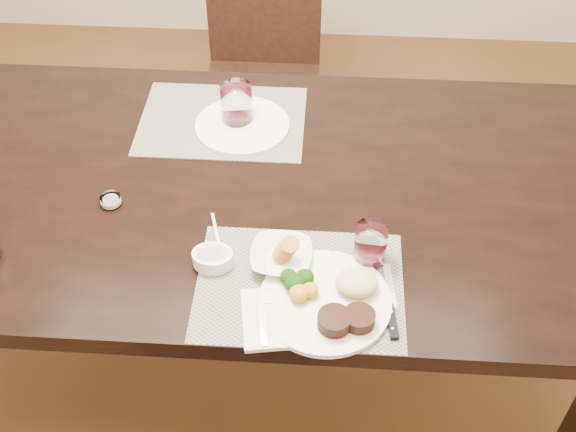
# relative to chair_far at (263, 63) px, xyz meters

# --- Properties ---
(ground_plane) EXTENTS (4.50, 4.50, 0.00)m
(ground_plane) POSITION_rel_chair_far_xyz_m (0.00, -0.93, -0.50)
(ground_plane) COLOR #452716
(ground_plane) RESTS_ON ground
(dining_table) EXTENTS (2.00, 1.00, 0.75)m
(dining_table) POSITION_rel_chair_far_xyz_m (0.00, -0.93, 0.16)
(dining_table) COLOR black
(dining_table) RESTS_ON ground
(chair_far) EXTENTS (0.42, 0.42, 0.90)m
(chair_far) POSITION_rel_chair_far_xyz_m (0.00, 0.00, 0.00)
(chair_far) COLOR black
(chair_far) RESTS_ON ground
(placemat_near) EXTENTS (0.46, 0.34, 0.00)m
(placemat_near) POSITION_rel_chair_far_xyz_m (0.20, -1.26, 0.25)
(placemat_near) COLOR slate
(placemat_near) RESTS_ON dining_table
(placemat_far) EXTENTS (0.46, 0.34, 0.00)m
(placemat_far) POSITION_rel_chair_far_xyz_m (-0.05, -0.68, 0.25)
(placemat_far) COLOR slate
(placemat_far) RESTS_ON dining_table
(dinner_plate) EXTENTS (0.29, 0.29, 0.05)m
(dinner_plate) POSITION_rel_chair_far_xyz_m (0.27, -1.31, 0.27)
(dinner_plate) COLOR white
(dinner_plate) RESTS_ON placemat_near
(napkin_fork) EXTENTS (0.11, 0.17, 0.02)m
(napkin_fork) POSITION_rel_chair_far_xyz_m (0.13, -1.36, 0.26)
(napkin_fork) COLOR white
(napkin_fork) RESTS_ON placemat_near
(steak_knife) EXTENTS (0.03, 0.21, 0.01)m
(steak_knife) POSITION_rel_chair_far_xyz_m (0.40, -1.33, 0.26)
(steak_knife) COLOR white
(steak_knife) RESTS_ON placemat_near
(cracker_bowl) EXTENTS (0.15, 0.15, 0.06)m
(cracker_bowl) POSITION_rel_chair_far_xyz_m (0.16, -1.20, 0.27)
(cracker_bowl) COLOR white
(cracker_bowl) RESTS_ON placemat_near
(sauce_ramekin) EXTENTS (0.09, 0.14, 0.07)m
(sauce_ramekin) POSITION_rel_chair_far_xyz_m (0.00, -1.21, 0.27)
(sauce_ramekin) COLOR white
(sauce_ramekin) RESTS_ON placemat_near
(wine_glass_near) EXTENTS (0.07, 0.07, 0.10)m
(wine_glass_near) POSITION_rel_chair_far_xyz_m (0.36, -1.17, 0.30)
(wine_glass_near) COLOR white
(wine_glass_near) RESTS_ON placemat_near
(far_plate) EXTENTS (0.26, 0.26, 0.01)m
(far_plate) POSITION_rel_chair_far_xyz_m (0.01, -0.70, 0.26)
(far_plate) COLOR white
(far_plate) RESTS_ON placemat_far
(wine_glass_far) EXTENTS (0.09, 0.09, 0.12)m
(wine_glass_far) POSITION_rel_chair_far_xyz_m (-0.00, -0.68, 0.30)
(wine_glass_far) COLOR white
(wine_glass_far) RESTS_ON placemat_far
(salt_cellar) EXTENTS (0.05, 0.05, 0.02)m
(salt_cellar) POSITION_rel_chair_far_xyz_m (-0.28, -1.03, 0.26)
(salt_cellar) COLOR white
(salt_cellar) RESTS_ON dining_table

